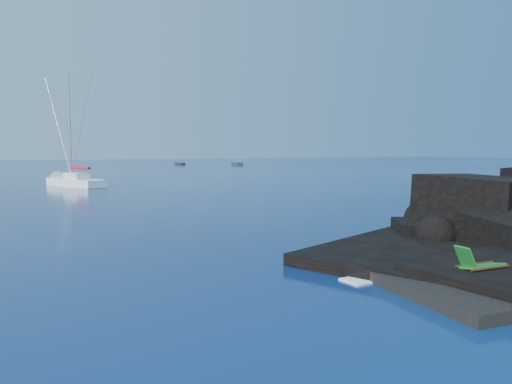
% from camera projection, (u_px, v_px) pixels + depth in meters
% --- Properties ---
extents(ground, '(400.00, 400.00, 0.00)m').
position_uv_depth(ground, '(416.00, 306.00, 13.53)').
color(ground, '#030331').
rests_on(ground, ground).
extents(beach, '(9.08, 6.86, 0.70)m').
position_uv_depth(beach, '(509.00, 282.00, 15.99)').
color(beach, black).
rests_on(beach, ground).
extents(surf_foam, '(10.00, 8.00, 0.06)m').
position_uv_depth(surf_foam, '(418.00, 254.00, 20.22)').
color(surf_foam, white).
rests_on(surf_foam, ground).
extents(sailboat, '(7.14, 12.33, 12.89)m').
position_uv_depth(sailboat, '(74.00, 186.00, 56.83)').
color(sailboat, white).
rests_on(sailboat, ground).
extents(deck_chair, '(1.64, 0.78, 1.11)m').
position_uv_depth(deck_chair, '(483.00, 259.00, 15.18)').
color(deck_chair, '#15621E').
rests_on(deck_chair, beach).
extents(towel, '(2.10, 1.36, 0.05)m').
position_uv_depth(towel, '(509.00, 280.00, 14.72)').
color(towel, white).
rests_on(towel, beach).
extents(sunbather, '(1.74, 0.81, 0.23)m').
position_uv_depth(sunbather, '(509.00, 276.00, 14.70)').
color(sunbather, tan).
rests_on(sunbather, towel).
extents(distant_boat_a, '(1.81, 4.52, 0.59)m').
position_uv_depth(distant_boat_a, '(180.00, 165.00, 135.71)').
color(distant_boat_a, '#222327').
rests_on(distant_boat_a, ground).
extents(distant_boat_b, '(1.74, 4.90, 0.64)m').
position_uv_depth(distant_boat_b, '(237.00, 165.00, 132.63)').
color(distant_boat_b, '#29292E').
rests_on(distant_boat_b, ground).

